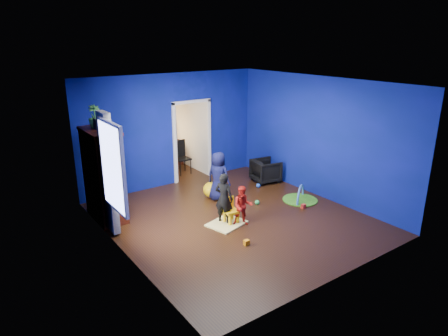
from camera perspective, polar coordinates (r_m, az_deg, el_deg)
floor at (r=8.70m, az=1.58°, el=-7.26°), size 5.00×5.50×0.01m
ceiling at (r=7.91m, az=1.76°, el=12.09°), size 5.00×5.50×0.01m
wall_back at (r=10.44m, az=-7.50°, el=5.36°), size 5.00×0.02×2.90m
wall_front at (r=6.33m, az=16.85°, el=-3.80°), size 5.00×0.02×2.90m
wall_left at (r=7.04m, az=-14.82°, el=-1.42°), size 0.02×5.50×2.90m
wall_right at (r=9.85m, az=13.39°, el=4.25°), size 0.02×5.50×2.90m
alcove at (r=11.51m, az=-6.89°, el=5.56°), size 1.00×1.75×2.50m
armchair at (r=10.83m, az=5.99°, el=-0.39°), size 0.79×0.77×0.62m
child_black at (r=8.31m, az=-0.01°, el=-4.37°), size 0.42×0.48×1.10m
child_navy at (r=9.47m, az=-0.80°, el=-1.21°), size 0.59×0.69×1.19m
toddler_red at (r=8.28m, az=2.70°, el=-5.42°), size 0.52×0.49×0.85m
vase at (r=8.20m, az=-16.80°, el=5.65°), size 0.26×0.26×0.21m
potted_plant at (r=8.67m, az=-18.02°, el=7.02°), size 0.29×0.29×0.47m
tv_armoire at (r=8.76m, az=-16.81°, el=-0.97°), size 0.58×1.14×1.96m
crt_tv at (r=8.76m, az=-16.59°, el=-0.68°), size 0.46×0.70×0.54m
yellow_blanket at (r=8.46m, az=0.38°, el=-7.94°), size 0.88×0.77×0.03m
hopper_ball at (r=9.78m, az=-1.87°, el=-3.10°), size 0.38×0.38×0.38m
kid_chair at (r=8.41m, az=1.03°, el=-6.32°), size 0.32×0.32×0.50m
play_mat at (r=9.81m, az=10.81°, el=-4.49°), size 0.83×0.83×0.02m
toy_arch at (r=9.81m, az=10.81°, el=-4.44°), size 0.65×0.46×0.75m
window_left at (r=7.32m, az=-15.76°, el=0.10°), size 0.03×0.95×1.55m
curtain at (r=7.95m, az=-16.19°, el=-0.81°), size 0.14×0.42×2.40m
doorway at (r=10.82m, az=-4.61°, el=3.73°), size 1.16×0.10×2.10m
study_desk at (r=12.27m, az=-8.17°, el=2.08°), size 0.88×0.44×0.75m
desk_monitor at (r=12.23m, az=-8.56°, el=4.80°), size 0.40×0.05×0.32m
desk_lamp at (r=12.07m, az=-9.60°, el=4.46°), size 0.14×0.14×0.14m
folding_chair at (r=11.44m, az=-5.96°, el=1.42°), size 0.40×0.40×0.92m
book_shelf at (r=12.03m, az=-8.77°, el=9.75°), size 0.88×0.24×0.04m
toy_0 at (r=9.37m, az=11.28°, el=-5.38°), size 0.10×0.08×0.10m
toy_1 at (r=10.47m, az=4.92°, el=-2.50°), size 0.11×0.11×0.11m
toy_2 at (r=7.67m, az=3.25°, el=-10.58°), size 0.10×0.08×0.10m
toy_3 at (r=9.43m, az=4.76°, el=-4.89°), size 0.11×0.11×0.11m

